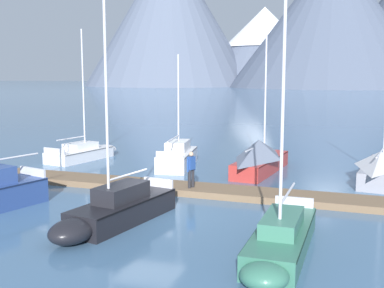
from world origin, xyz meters
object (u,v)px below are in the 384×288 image
Objects in this scene: sailboat_end_of_dock at (381,165)px; person_on_dock at (191,167)px; sailboat_mid_dock_starboard at (115,210)px; sailboat_mid_dock_port at (179,156)px; sailboat_nearest_berth at (84,152)px; sailboat_far_berth at (261,156)px; sailboat_outer_slip at (281,239)px.

person_on_dock is (-8.69, -5.90, 0.50)m from sailboat_end_of_dock.
person_on_dock is at bearing 76.39° from sailboat_mid_dock_starboard.
person_on_dock is (2.79, -6.66, 0.65)m from sailboat_mid_dock_port.
sailboat_nearest_berth is 11.81m from sailboat_far_berth.
person_on_dock is (-2.30, -6.05, 0.34)m from sailboat_far_berth.
sailboat_far_berth is 1.10× the size of sailboat_outer_slip.
person_on_dock is (1.29, 5.34, 0.68)m from sailboat_mid_dock_starboard.
sailboat_mid_dock_starboard reaches higher than sailboat_mid_dock_port.
sailboat_mid_dock_starboard is 1.06× the size of sailboat_outer_slip.
sailboat_mid_dock_starboard is at bearing -82.87° from sailboat_mid_dock_port.
sailboat_far_berth is at bearing 101.55° from sailboat_outer_slip.
sailboat_mid_dock_port is 0.81× the size of sailboat_outer_slip.
sailboat_nearest_berth is 0.92× the size of sailboat_far_berth.
person_on_dock is at bearing -67.26° from sailboat_mid_dock_port.
sailboat_mid_dock_starboard is at bearing -103.61° from person_on_dock.
sailboat_mid_dock_port is 3.96× the size of person_on_dock.
sailboat_outer_slip is 1.08× the size of sailboat_end_of_dock.
sailboat_far_berth is (5.09, -0.61, 0.30)m from sailboat_mid_dock_port.
sailboat_end_of_dock is at bearing -3.81° from sailboat_mid_dock_port.
sailboat_outer_slip is at bearing -59.94° from sailboat_mid_dock_port.
sailboat_nearest_berth is 0.95× the size of sailboat_mid_dock_starboard.
sailboat_nearest_berth is at bearing 123.57° from sailboat_mid_dock_starboard.
sailboat_nearest_berth is 6.68m from sailboat_mid_dock_port.
sailboat_nearest_berth is at bearing 136.57° from sailboat_outer_slip.
sailboat_mid_dock_starboard is 15.03m from sailboat_end_of_dock.
sailboat_far_berth is 12.92m from sailboat_outer_slip.
sailboat_outer_slip is (2.59, -12.65, -0.41)m from sailboat_far_berth.
sailboat_far_berth is 6.48m from person_on_dock.
person_on_dock is at bearing -36.40° from sailboat_nearest_berth.
sailboat_outer_slip is 8.25m from person_on_dock.
sailboat_outer_slip is (7.68, -13.26, -0.10)m from sailboat_mid_dock_port.
sailboat_nearest_berth is at bearing 143.60° from person_on_dock.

